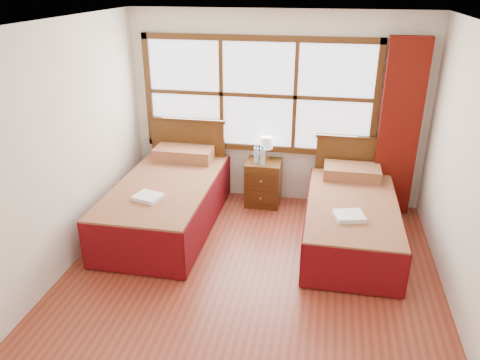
# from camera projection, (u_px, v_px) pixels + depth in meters

# --- Properties ---
(floor) EXTENTS (4.50, 4.50, 0.00)m
(floor) POSITION_uv_depth(u_px,v_px,m) (247.00, 289.00, 4.83)
(floor) COLOR brown
(floor) RESTS_ON ground
(ceiling) EXTENTS (4.50, 4.50, 0.00)m
(ceiling) POSITION_uv_depth(u_px,v_px,m) (249.00, 26.00, 3.79)
(ceiling) COLOR white
(ceiling) RESTS_ON wall_back
(wall_back) EXTENTS (4.00, 0.00, 4.00)m
(wall_back) POSITION_uv_depth(u_px,v_px,m) (276.00, 110.00, 6.34)
(wall_back) COLOR silver
(wall_back) RESTS_ON floor
(wall_left) EXTENTS (0.00, 4.50, 4.50)m
(wall_left) POSITION_uv_depth(u_px,v_px,m) (50.00, 158.00, 4.66)
(wall_left) COLOR silver
(wall_left) RESTS_ON floor
(wall_right) EXTENTS (0.00, 4.50, 4.50)m
(wall_right) POSITION_uv_depth(u_px,v_px,m) (479.00, 190.00, 3.97)
(wall_right) COLOR silver
(wall_right) RESTS_ON floor
(window) EXTENTS (3.16, 0.06, 1.56)m
(window) POSITION_uv_depth(u_px,v_px,m) (258.00, 95.00, 6.26)
(window) COLOR white
(window) RESTS_ON wall_back
(curtain) EXTENTS (0.50, 0.16, 2.30)m
(curtain) POSITION_uv_depth(u_px,v_px,m) (399.00, 129.00, 5.99)
(curtain) COLOR #611009
(curtain) RESTS_ON wall_back
(bed_left) EXTENTS (1.17, 2.27, 1.14)m
(bed_left) POSITION_uv_depth(u_px,v_px,m) (168.00, 199.00, 5.98)
(bed_left) COLOR #40240D
(bed_left) RESTS_ON floor
(bed_right) EXTENTS (1.06, 2.08, 1.03)m
(bed_right) POSITION_uv_depth(u_px,v_px,m) (351.00, 217.00, 5.60)
(bed_right) COLOR #40240D
(bed_right) RESTS_ON floor
(nightstand) EXTENTS (0.48, 0.47, 0.64)m
(nightstand) POSITION_uv_depth(u_px,v_px,m) (263.00, 183.00, 6.52)
(nightstand) COLOR #4C2B10
(nightstand) RESTS_ON floor
(towels_left) EXTENTS (0.36, 0.33, 0.05)m
(towels_left) POSITION_uv_depth(u_px,v_px,m) (148.00, 197.00, 5.38)
(towels_left) COLOR white
(towels_left) RESTS_ON bed_left
(towels_right) EXTENTS (0.37, 0.34, 0.05)m
(towels_right) POSITION_uv_depth(u_px,v_px,m) (349.00, 216.00, 5.09)
(towels_right) COLOR white
(towels_right) RESTS_ON bed_right
(lamp) EXTENTS (0.17, 0.17, 0.33)m
(lamp) POSITION_uv_depth(u_px,v_px,m) (267.00, 143.00, 6.39)
(lamp) COLOR #CB8D41
(lamp) RESTS_ON nightstand
(bottle_near) EXTENTS (0.07, 0.07, 0.25)m
(bottle_near) POSITION_uv_depth(u_px,v_px,m) (256.00, 155.00, 6.31)
(bottle_near) COLOR #A2C2D0
(bottle_near) RESTS_ON nightstand
(bottle_far) EXTENTS (0.07, 0.07, 0.25)m
(bottle_far) POSITION_uv_depth(u_px,v_px,m) (262.00, 156.00, 6.27)
(bottle_far) COLOR #A2C2D0
(bottle_far) RESTS_ON nightstand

